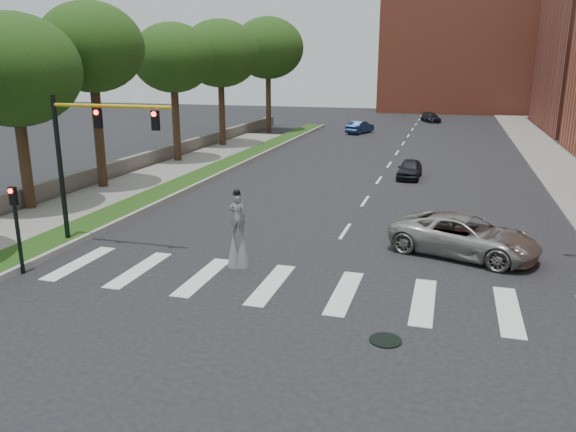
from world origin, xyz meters
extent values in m
plane|color=black|center=(0.00, 0.00, 0.00)|extent=(160.00, 160.00, 0.00)
cube|color=#1A3B11|center=(-11.50, 20.00, 0.12)|extent=(2.00, 60.00, 0.25)
cube|color=#999993|center=(-10.45, 20.00, 0.14)|extent=(0.20, 60.00, 0.28)
cube|color=slate|center=(-14.50, 10.00, 0.09)|extent=(4.00, 60.00, 0.18)
cube|color=slate|center=(12.50, 25.00, 0.09)|extent=(5.00, 90.00, 0.18)
cube|color=#5C564E|center=(-17.00, 22.00, 0.55)|extent=(0.50, 56.00, 1.10)
cylinder|color=black|center=(3.00, -2.00, 0.02)|extent=(0.90, 0.90, 0.04)
cube|color=#C3573D|center=(6.00, 78.00, 9.00)|extent=(26.00, 14.00, 18.00)
cylinder|color=black|center=(-11.00, 3.00, 3.10)|extent=(0.20, 0.20, 6.20)
cylinder|color=gold|center=(-8.40, 3.00, 5.80)|extent=(5.20, 0.14, 0.14)
cube|color=black|center=(-9.00, 3.00, 5.30)|extent=(0.28, 0.18, 0.75)
cylinder|color=#FF0C0C|center=(-9.00, 2.90, 5.55)|extent=(0.18, 0.06, 0.18)
cube|color=black|center=(-6.50, 3.00, 5.30)|extent=(0.28, 0.18, 0.75)
cylinder|color=#FF0C0C|center=(-6.50, 2.90, 5.55)|extent=(0.18, 0.06, 0.18)
cylinder|color=black|center=(-10.30, -0.50, 1.50)|extent=(0.14, 0.14, 3.00)
cube|color=black|center=(-10.30, -0.50, 2.90)|extent=(0.25, 0.16, 0.65)
cylinder|color=#FF0C0C|center=(-10.30, -0.60, 3.10)|extent=(0.16, 0.05, 0.16)
cylinder|color=#342115|center=(-2.85, 2.38, 0.57)|extent=(0.07, 0.07, 1.15)
cylinder|color=#342115|center=(-3.16, 2.31, 0.57)|extent=(0.07, 0.07, 1.15)
cone|color=slate|center=(-2.85, 2.38, 0.72)|extent=(0.52, 0.52, 1.43)
cone|color=slate|center=(-3.16, 2.31, 0.72)|extent=(0.52, 0.52, 1.43)
imported|color=slate|center=(-3.01, 2.34, 1.98)|extent=(0.68, 0.53, 1.66)
sphere|color=black|center=(-3.01, 2.34, 2.87)|extent=(0.26, 0.26, 0.26)
cylinder|color=black|center=(-3.01, 2.34, 2.82)|extent=(0.34, 0.34, 0.02)
cube|color=yellow|center=(-3.04, 2.48, 2.43)|extent=(0.22, 0.05, 0.10)
imported|color=#A7A49E|center=(5.11, 6.10, 0.80)|extent=(6.28, 4.32, 1.60)
imported|color=black|center=(1.84, 21.28, 0.62)|extent=(1.57, 3.68, 1.24)
imported|color=navy|center=(-5.23, 44.63, 0.68)|extent=(2.69, 4.37, 1.36)
imported|color=black|center=(1.64, 59.24, 0.59)|extent=(3.03, 4.40, 1.18)
cylinder|color=#342115|center=(-16.35, 7.09, 2.73)|extent=(0.56, 0.56, 5.46)
ellipsoid|color=#17330F|center=(-16.35, 7.09, 7.08)|extent=(6.46, 6.46, 5.49)
cylinder|color=#342115|center=(-15.78, 12.71, 3.39)|extent=(0.56, 0.56, 6.78)
ellipsoid|color=#17330F|center=(-15.78, 12.71, 8.28)|extent=(6.00, 6.00, 5.10)
cylinder|color=#342115|center=(-15.76, 22.53, 3.14)|extent=(0.56, 0.56, 6.28)
ellipsoid|color=#17330F|center=(-15.76, 22.53, 7.77)|extent=(5.96, 5.96, 5.07)
cylinder|color=#342115|center=(-15.70, 31.33, 3.24)|extent=(0.56, 0.56, 6.48)
ellipsoid|color=#17330F|center=(-15.70, 31.33, 8.20)|extent=(6.89, 6.89, 5.86)
cylinder|color=#342115|center=(-15.01, 42.74, 3.51)|extent=(0.56, 0.56, 7.03)
ellipsoid|color=#17330F|center=(-15.01, 42.74, 8.92)|extent=(7.56, 7.56, 6.43)
camera|label=1|loc=(4.32, -16.21, 7.42)|focal=35.00mm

